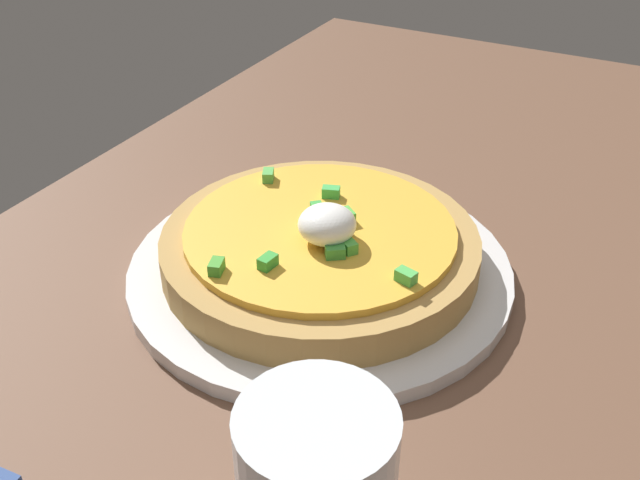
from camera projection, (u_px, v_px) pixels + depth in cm
name	position (u px, v px, depth cm)	size (l,w,h in cm)	color
dining_table	(525.00, 295.00, 54.93)	(98.11, 81.20, 3.30)	brown
plate	(320.00, 270.00, 53.85)	(27.29, 27.29, 1.11)	silver
pizza	(320.00, 246.00, 52.66)	(22.34, 22.34, 5.58)	tan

